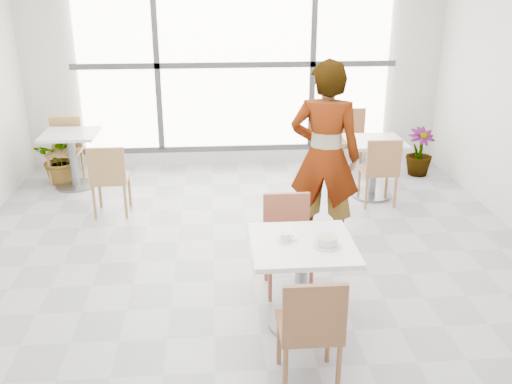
{
  "coord_description": "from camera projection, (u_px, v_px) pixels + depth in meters",
  "views": [
    {
      "loc": [
        -0.34,
        -4.66,
        2.68
      ],
      "look_at": [
        0.0,
        -0.3,
        1.0
      ],
      "focal_mm": 39.64,
      "sensor_mm": 36.0,
      "label": 1
    }
  ],
  "objects": [
    {
      "name": "bg_table_left",
      "position": [
        72.0,
        152.0,
        7.5
      ],
      "size": [
        0.7,
        0.7,
        0.75
      ],
      "color": "silver",
      "rests_on": "ground"
    },
    {
      "name": "bg_chair_left_near",
      "position": [
        109.0,
        176.0,
        6.57
      ],
      "size": [
        0.42,
        0.42,
        0.87
      ],
      "rotation": [
        0.0,
        0.0,
        3.14
      ],
      "color": "#9F7749",
      "rests_on": "ground"
    },
    {
      "name": "oatmeal_bowl",
      "position": [
        327.0,
        241.0,
        4.29
      ],
      "size": [
        0.21,
        0.21,
        0.09
      ],
      "color": "silver",
      "rests_on": "main_table"
    },
    {
      "name": "plant_right",
      "position": [
        420.0,
        152.0,
        8.01
      ],
      "size": [
        0.41,
        0.41,
        0.68
      ],
      "primitive_type": "imported",
      "rotation": [
        0.0,
        0.0,
        0.08
      ],
      "color": "#487F43",
      "rests_on": "ground"
    },
    {
      "name": "bg_chair_right_near",
      "position": [
        380.0,
        167.0,
        6.86
      ],
      "size": [
        0.42,
        0.42,
        0.87
      ],
      "rotation": [
        0.0,
        0.0,
        3.14
      ],
      "color": "#A37044",
      "rests_on": "ground"
    },
    {
      "name": "chair_far",
      "position": [
        287.0,
        236.0,
        5.05
      ],
      "size": [
        0.42,
        0.42,
        0.87
      ],
      "color": "#A1543C",
      "rests_on": "ground"
    },
    {
      "name": "chair_near",
      "position": [
        311.0,
        325.0,
        3.76
      ],
      "size": [
        0.42,
        0.42,
        0.87
      ],
      "rotation": [
        0.0,
        0.0,
        3.14
      ],
      "color": "brown",
      "rests_on": "ground"
    },
    {
      "name": "floor",
      "position": [
        254.0,
        279.0,
        5.32
      ],
      "size": [
        7.0,
        7.0,
        0.0
      ],
      "primitive_type": "plane",
      "color": "#9E9EA5",
      "rests_on": "ground"
    },
    {
      "name": "wall_back",
      "position": [
        235.0,
        64.0,
        8.04
      ],
      "size": [
        6.0,
        0.0,
        6.0
      ],
      "primitive_type": "plane",
      "rotation": [
        1.57,
        0.0,
        0.0
      ],
      "color": "silver",
      "rests_on": "ground"
    },
    {
      "name": "main_table",
      "position": [
        302.0,
        269.0,
        4.45
      ],
      "size": [
        0.8,
        0.8,
        0.75
      ],
      "color": "white",
      "rests_on": "ground"
    },
    {
      "name": "person",
      "position": [
        325.0,
        157.0,
        5.68
      ],
      "size": [
        0.82,
        0.65,
        1.95
      ],
      "primitive_type": "imported",
      "rotation": [
        0.0,
        0.0,
        2.85
      ],
      "color": "black",
      "rests_on": "ground"
    },
    {
      "name": "bg_table_right",
      "position": [
        374.0,
        160.0,
        7.17
      ],
      "size": [
        0.7,
        0.7,
        0.75
      ],
      "color": "silver",
      "rests_on": "ground"
    },
    {
      "name": "window",
      "position": [
        236.0,
        65.0,
        7.98
      ],
      "size": [
        4.6,
        0.07,
        2.52
      ],
      "color": "white",
      "rests_on": "ground"
    },
    {
      "name": "bg_chair_right_far",
      "position": [
        352.0,
        135.0,
        8.25
      ],
      "size": [
        0.42,
        0.42,
        0.87
      ],
      "color": "#97663A",
      "rests_on": "ground"
    },
    {
      "name": "bg_chair_left_far",
      "position": [
        66.0,
        145.0,
        7.76
      ],
      "size": [
        0.42,
        0.42,
        0.87
      ],
      "color": "#A37945",
      "rests_on": "ground"
    },
    {
      "name": "coffee_cup",
      "position": [
        286.0,
        238.0,
        4.38
      ],
      "size": [
        0.16,
        0.13,
        0.07
      ],
      "color": "silver",
      "rests_on": "main_table"
    },
    {
      "name": "plant_left",
      "position": [
        61.0,
        158.0,
        7.7
      ],
      "size": [
        0.65,
        0.57,
        0.7
      ],
      "primitive_type": "imported",
      "rotation": [
        0.0,
        0.0,
        -0.03
      ],
      "color": "#568249",
      "rests_on": "ground"
    }
  ]
}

